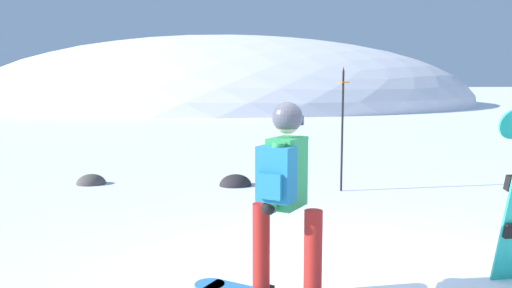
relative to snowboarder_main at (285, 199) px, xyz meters
The scene contains 5 objects.
ridge_peak_main 40.63m from the snowboarder_main, 82.88° to the left, with size 41.55×37.40×11.30m.
snowboarder_main is the anchor object (origin of this frame).
piste_marker_near 4.69m from the snowboarder_main, 63.78° to the left, with size 0.20×0.20×2.12m.
rock_dark 6.13m from the snowboarder_main, 111.71° to the left, with size 0.53×0.45×0.37m.
rock_small 5.09m from the snowboarder_main, 86.03° to the left, with size 0.59×0.50×0.41m.
Camera 1 is at (-1.57, -3.94, 1.88)m, focal length 35.70 mm.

